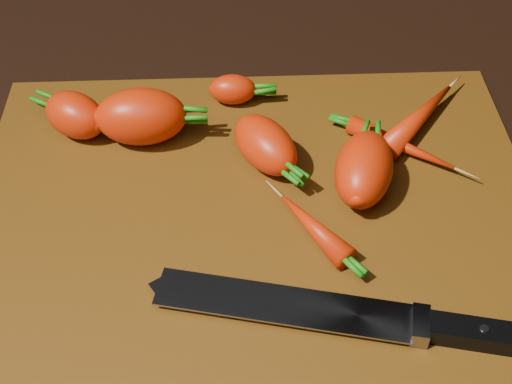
{
  "coord_description": "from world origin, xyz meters",
  "views": [
    {
      "loc": [
        -0.02,
        -0.42,
        0.47
      ],
      "look_at": [
        0.0,
        0.01,
        0.03
      ],
      "focal_mm": 50.0,
      "sensor_mm": 36.0,
      "label": 1
    }
  ],
  "objects": [
    {
      "name": "knife",
      "position": [
        0.03,
        -0.11,
        0.02
      ],
      "size": [
        0.32,
        0.1,
        0.02
      ],
      "rotation": [
        0.0,
        0.0,
        -0.22
      ],
      "color": "gray",
      "rests_on": "cutting_board"
    },
    {
      "name": "carrot_2",
      "position": [
        0.01,
        0.07,
        0.03
      ],
      "size": [
        0.08,
        0.09,
        0.04
      ],
      "primitive_type": "ellipsoid",
      "rotation": [
        0.0,
        0.0,
        -1.02
      ],
      "color": "red",
      "rests_on": "cutting_board"
    },
    {
      "name": "carrot_3",
      "position": [
        0.1,
        0.03,
        0.04
      ],
      "size": [
        0.07,
        0.1,
        0.05
      ],
      "primitive_type": "ellipsoid",
      "rotation": [
        0.0,
        0.0,
        1.29
      ],
      "color": "red",
      "rests_on": "cutting_board"
    },
    {
      "name": "ground",
      "position": [
        0.0,
        0.0,
        -0.01
      ],
      "size": [
        2.0,
        2.0,
        0.01
      ],
      "primitive_type": "cube",
      "color": "black"
    },
    {
      "name": "carrot_0",
      "position": [
        -0.1,
        0.1,
        0.04
      ],
      "size": [
        0.09,
        0.06,
        0.06
      ],
      "primitive_type": "ellipsoid",
      "rotation": [
        0.0,
        0.0,
        0.01
      ],
      "color": "red",
      "rests_on": "cutting_board"
    },
    {
      "name": "carrot_4",
      "position": [
        -0.02,
        0.16,
        0.03
      ],
      "size": [
        0.05,
        0.03,
        0.03
      ],
      "primitive_type": "ellipsoid",
      "rotation": [
        0.0,
        0.0,
        -0.06
      ],
      "color": "red",
      "rests_on": "cutting_board"
    },
    {
      "name": "carrot_1",
      "position": [
        -0.17,
        0.12,
        0.03
      ],
      "size": [
        0.08,
        0.07,
        0.04
      ],
      "primitive_type": "ellipsoid",
      "rotation": [
        0.0,
        0.0,
        2.52
      ],
      "color": "red",
      "rests_on": "cutting_board"
    },
    {
      "name": "carrot_5",
      "position": [
        0.16,
        0.11,
        0.02
      ],
      "size": [
        0.1,
        0.11,
        0.03
      ],
      "primitive_type": "ellipsoid",
      "rotation": [
        0.0,
        0.0,
        0.85
      ],
      "color": "red",
      "rests_on": "cutting_board"
    },
    {
      "name": "cutting_board",
      "position": [
        0.0,
        0.0,
        0.01
      ],
      "size": [
        0.5,
        0.4,
        0.01
      ],
      "primitive_type": "cube",
      "color": "brown",
      "rests_on": "ground"
    },
    {
      "name": "carrot_7",
      "position": [
        0.05,
        -0.03,
        0.02
      ],
      "size": [
        0.07,
        0.08,
        0.02
      ],
      "primitive_type": "ellipsoid",
      "rotation": [
        0.0,
        0.0,
        2.15
      ],
      "color": "red",
      "rests_on": "cutting_board"
    },
    {
      "name": "carrot_6",
      "position": [
        0.14,
        0.07,
        0.02
      ],
      "size": [
        0.1,
        0.08,
        0.02
      ],
      "primitive_type": "ellipsoid",
      "rotation": [
        0.0,
        0.0,
        -0.65
      ],
      "color": "red",
      "rests_on": "cutting_board"
    }
  ]
}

